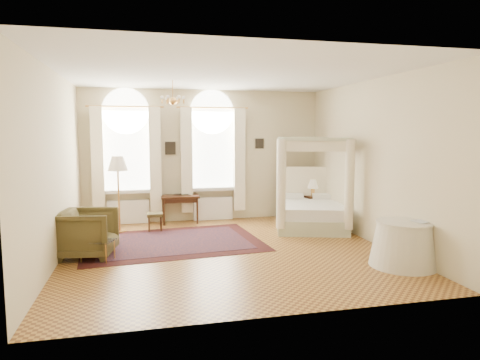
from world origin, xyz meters
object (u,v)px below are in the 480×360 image
at_px(canopy_bed, 311,207).
at_px(armchair, 88,233).
at_px(stool, 155,216).
at_px(coffee_table, 98,242).
at_px(writing_desk, 180,200).
at_px(side_table, 404,244).
at_px(floor_lamp, 118,167).
at_px(nightstand, 313,208).

relative_size(canopy_bed, armchair, 2.44).
xyz_separation_m(stool, armchair, (-1.24, -1.83, 0.09)).
height_order(stool, coffee_table, stool).
bearing_deg(coffee_table, writing_desk, 59.08).
distance_m(coffee_table, side_table, 5.25).
height_order(canopy_bed, floor_lamp, canopy_bed).
xyz_separation_m(armchair, side_table, (5.23, -1.75, -0.06)).
relative_size(canopy_bed, nightstand, 3.67).
distance_m(nightstand, floor_lamp, 4.92).
bearing_deg(stool, coffee_table, -116.28).
relative_size(nightstand, stool, 1.55).
bearing_deg(floor_lamp, stool, -4.78).
distance_m(writing_desk, coffee_table, 3.30).
bearing_deg(side_table, armchair, 161.50).
bearing_deg(coffee_table, nightstand, 25.97).
bearing_deg(armchair, writing_desk, -26.94).
distance_m(nightstand, coffee_table, 5.61).
xyz_separation_m(nightstand, floor_lamp, (-4.78, -0.26, 1.14)).
bearing_deg(armchair, coffee_table, -137.93).
bearing_deg(nightstand, armchair, -157.62).
bearing_deg(stool, canopy_bed, -8.16).
xyz_separation_m(canopy_bed, armchair, (-4.83, -1.31, -0.05)).
bearing_deg(canopy_bed, writing_desk, 157.80).
bearing_deg(writing_desk, nightstand, -6.14).
relative_size(nightstand, side_table, 0.57).
bearing_deg(canopy_bed, nightstand, 64.13).
distance_m(stool, side_table, 5.36).
distance_m(nightstand, writing_desk, 3.39).
xyz_separation_m(nightstand, coffee_table, (-5.04, -2.46, 0.02)).
bearing_deg(side_table, coffee_table, 163.96).
height_order(canopy_bed, stool, canopy_bed).
xyz_separation_m(canopy_bed, writing_desk, (-2.95, 1.20, 0.11)).
height_order(armchair, floor_lamp, floor_lamp).
bearing_deg(stool, side_table, -41.87).
height_order(stool, floor_lamp, floor_lamp).
bearing_deg(writing_desk, floor_lamp, -156.33).
height_order(nightstand, stool, nightstand).
bearing_deg(armchair, stool, -24.40).
relative_size(coffee_table, side_table, 0.58).
bearing_deg(canopy_bed, coffee_table, -160.79).
bearing_deg(side_table, floor_lamp, 142.66).
height_order(writing_desk, side_table, side_table).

